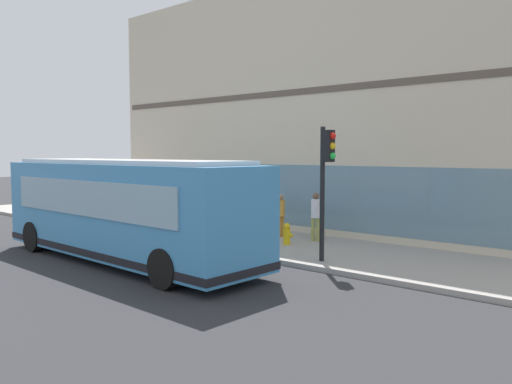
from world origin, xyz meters
TOP-DOWN VIEW (x-y plane):
  - ground at (0.00, 0.00)m, footprint 120.00×120.00m
  - sidewalk_curb at (4.93, 0.00)m, footprint 4.65×40.00m
  - building_corner at (11.35, 0.00)m, footprint 8.25×22.71m
  - city_bus_nearside at (-0.05, 1.53)m, footprint 2.82×10.10m
  - traffic_light_near_corner at (3.29, -3.44)m, footprint 0.32×0.49m
  - fire_hydrant at (4.75, -0.96)m, footprint 0.35×0.35m
  - pedestrian_near_hydrant at (4.99, 7.28)m, footprint 0.32×0.32m
  - pedestrian_walking_along_curb at (5.94, -1.31)m, footprint 0.32×0.32m
  - pedestrian_near_building_entrance at (5.89, 0.21)m, footprint 0.32×0.32m
  - newspaper_vending_box at (4.17, 1.37)m, footprint 0.44×0.42m

SIDE VIEW (x-z plane):
  - ground at x=0.00m, z-range 0.00..0.00m
  - sidewalk_curb at x=4.93m, z-range 0.00..0.15m
  - fire_hydrant at x=4.75m, z-range 0.14..0.88m
  - newspaper_vending_box at x=4.17m, z-range 0.15..1.05m
  - pedestrian_near_building_entrance at x=5.89m, z-range 0.26..1.85m
  - pedestrian_walking_along_curb at x=5.94m, z-range 0.28..2.00m
  - pedestrian_near_hydrant at x=4.99m, z-range 0.30..2.11m
  - city_bus_nearside at x=-0.05m, z-range 0.02..3.09m
  - traffic_light_near_corner at x=3.29m, z-range 0.91..4.78m
  - building_corner at x=11.35m, z-range -0.01..10.23m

